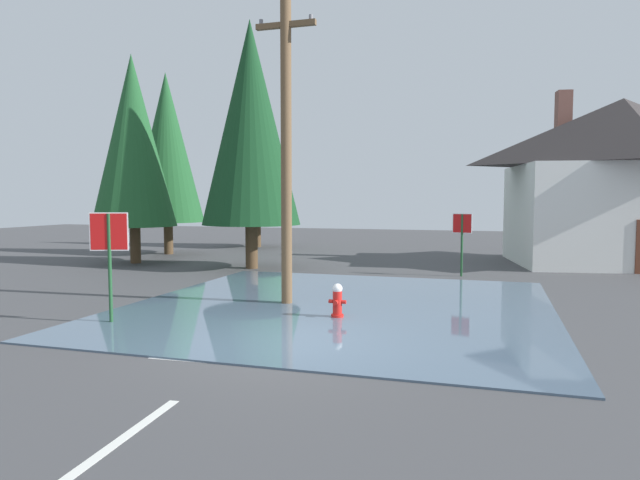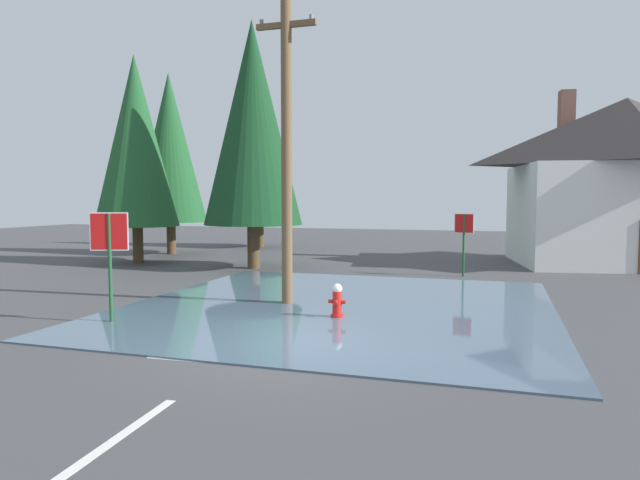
{
  "view_description": "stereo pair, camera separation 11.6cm",
  "coord_description": "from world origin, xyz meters",
  "px_view_note": "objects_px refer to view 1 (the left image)",
  "views": [
    {
      "loc": [
        3.87,
        -10.05,
        2.78
      ],
      "look_at": [
        -0.1,
        2.99,
        1.77
      ],
      "focal_mm": 31.71,
      "sensor_mm": 36.0,
      "label": 1
    },
    {
      "loc": [
        3.98,
        -10.01,
        2.78
      ],
      "look_at": [
        -0.1,
        2.99,
        1.77
      ],
      "focal_mm": 31.71,
      "sensor_mm": 36.0,
      "label": 2
    }
  ],
  "objects_px": {
    "utility_pole": "(286,149)",
    "stop_sign_far": "(462,232)",
    "pine_tree_short_left": "(133,141)",
    "pine_tree_tall_left": "(167,148)",
    "pine_tree_far_center": "(251,123)",
    "stop_sign_near": "(109,244)",
    "pine_tree_mid_left": "(256,155)",
    "house": "(621,179)",
    "fire_hydrant": "(337,301)"
  },
  "relations": [
    {
      "from": "stop_sign_far",
      "to": "house",
      "type": "relative_size",
      "value": 0.23
    },
    {
      "from": "stop_sign_near",
      "to": "utility_pole",
      "type": "bearing_deg",
      "value": 48.09
    },
    {
      "from": "utility_pole",
      "to": "house",
      "type": "distance_m",
      "value": 16.03
    },
    {
      "from": "pine_tree_short_left",
      "to": "pine_tree_far_center",
      "type": "height_order",
      "value": "pine_tree_far_center"
    },
    {
      "from": "pine_tree_short_left",
      "to": "utility_pole",
      "type": "bearing_deg",
      "value": -36.42
    },
    {
      "from": "utility_pole",
      "to": "stop_sign_far",
      "type": "relative_size",
      "value": 3.47
    },
    {
      "from": "pine_tree_mid_left",
      "to": "pine_tree_short_left",
      "type": "bearing_deg",
      "value": -101.43
    },
    {
      "from": "pine_tree_tall_left",
      "to": "pine_tree_short_left",
      "type": "relative_size",
      "value": 1.01
    },
    {
      "from": "stop_sign_far",
      "to": "pine_tree_mid_left",
      "type": "relative_size",
      "value": 0.25
    },
    {
      "from": "house",
      "to": "pine_tree_mid_left",
      "type": "relative_size",
      "value": 1.1
    },
    {
      "from": "pine_tree_mid_left",
      "to": "house",
      "type": "bearing_deg",
      "value": -11.43
    },
    {
      "from": "stop_sign_near",
      "to": "fire_hydrant",
      "type": "bearing_deg",
      "value": 22.91
    },
    {
      "from": "utility_pole",
      "to": "pine_tree_short_left",
      "type": "bearing_deg",
      "value": 143.58
    },
    {
      "from": "house",
      "to": "pine_tree_far_center",
      "type": "xyz_separation_m",
      "value": [
        -14.18,
        -5.59,
        2.12
      ]
    },
    {
      "from": "fire_hydrant",
      "to": "pine_tree_tall_left",
      "type": "distance_m",
      "value": 17.81
    },
    {
      "from": "utility_pole",
      "to": "pine_tree_short_left",
      "type": "xyz_separation_m",
      "value": [
        -9.53,
        7.03,
        1.15
      ]
    },
    {
      "from": "stop_sign_near",
      "to": "pine_tree_far_center",
      "type": "height_order",
      "value": "pine_tree_far_center"
    },
    {
      "from": "house",
      "to": "pine_tree_mid_left",
      "type": "height_order",
      "value": "pine_tree_mid_left"
    },
    {
      "from": "pine_tree_tall_left",
      "to": "pine_tree_far_center",
      "type": "relative_size",
      "value": 0.92
    },
    {
      "from": "stop_sign_far",
      "to": "pine_tree_mid_left",
      "type": "distance_m",
      "value": 15.39
    },
    {
      "from": "house",
      "to": "pine_tree_short_left",
      "type": "height_order",
      "value": "pine_tree_short_left"
    },
    {
      "from": "pine_tree_short_left",
      "to": "pine_tree_far_center",
      "type": "distance_m",
      "value": 5.57
    },
    {
      "from": "pine_tree_mid_left",
      "to": "pine_tree_far_center",
      "type": "distance_m",
      "value": 9.95
    },
    {
      "from": "utility_pole",
      "to": "pine_tree_far_center",
      "type": "xyz_separation_m",
      "value": [
        -3.98,
        6.76,
        1.64
      ]
    },
    {
      "from": "stop_sign_near",
      "to": "fire_hydrant",
      "type": "distance_m",
      "value": 5.26
    },
    {
      "from": "pine_tree_tall_left",
      "to": "pine_tree_short_left",
      "type": "distance_m",
      "value": 3.94
    },
    {
      "from": "stop_sign_near",
      "to": "house",
      "type": "distance_m",
      "value": 20.51
    },
    {
      "from": "stop_sign_near",
      "to": "pine_tree_tall_left",
      "type": "height_order",
      "value": "pine_tree_tall_left"
    },
    {
      "from": "fire_hydrant",
      "to": "pine_tree_tall_left",
      "type": "xyz_separation_m",
      "value": [
        -12.04,
        12.2,
        4.86
      ]
    },
    {
      "from": "stop_sign_far",
      "to": "pine_tree_tall_left",
      "type": "xyz_separation_m",
      "value": [
        -14.42,
        4.05,
        3.67
      ]
    },
    {
      "from": "pine_tree_short_left",
      "to": "pine_tree_far_center",
      "type": "xyz_separation_m",
      "value": [
        5.54,
        -0.27,
        0.49
      ]
    },
    {
      "from": "stop_sign_far",
      "to": "house",
      "type": "distance_m",
      "value": 8.45
    },
    {
      "from": "stop_sign_far",
      "to": "house",
      "type": "bearing_deg",
      "value": 42.19
    },
    {
      "from": "house",
      "to": "pine_tree_far_center",
      "type": "distance_m",
      "value": 15.39
    },
    {
      "from": "stop_sign_near",
      "to": "fire_hydrant",
      "type": "relative_size",
      "value": 3.03
    },
    {
      "from": "stop_sign_far",
      "to": "utility_pole",
      "type": "bearing_deg",
      "value": -121.03
    },
    {
      "from": "pine_tree_mid_left",
      "to": "stop_sign_near",
      "type": "bearing_deg",
      "value": -76.09
    },
    {
      "from": "pine_tree_tall_left",
      "to": "pine_tree_short_left",
      "type": "height_order",
      "value": "pine_tree_tall_left"
    },
    {
      "from": "pine_tree_tall_left",
      "to": "fire_hydrant",
      "type": "bearing_deg",
      "value": -45.38
    },
    {
      "from": "utility_pole",
      "to": "pine_tree_far_center",
      "type": "bearing_deg",
      "value": 120.51
    },
    {
      "from": "utility_pole",
      "to": "pine_tree_short_left",
      "type": "distance_m",
      "value": 11.89
    },
    {
      "from": "stop_sign_near",
      "to": "pine_tree_mid_left",
      "type": "distance_m",
      "value": 20.14
    },
    {
      "from": "fire_hydrant",
      "to": "pine_tree_far_center",
      "type": "height_order",
      "value": "pine_tree_far_center"
    },
    {
      "from": "pine_tree_tall_left",
      "to": "stop_sign_far",
      "type": "bearing_deg",
      "value": -15.7
    },
    {
      "from": "house",
      "to": "pine_tree_far_center",
      "type": "relative_size",
      "value": 1.02
    },
    {
      "from": "pine_tree_mid_left",
      "to": "pine_tree_far_center",
      "type": "xyz_separation_m",
      "value": [
        3.73,
        -9.21,
        0.46
      ]
    },
    {
      "from": "fire_hydrant",
      "to": "stop_sign_near",
      "type": "bearing_deg",
      "value": -157.09
    },
    {
      "from": "stop_sign_far",
      "to": "pine_tree_short_left",
      "type": "distance_m",
      "value": 14.11
    },
    {
      "from": "stop_sign_near",
      "to": "pine_tree_mid_left",
      "type": "height_order",
      "value": "pine_tree_mid_left"
    },
    {
      "from": "pine_tree_mid_left",
      "to": "pine_tree_short_left",
      "type": "distance_m",
      "value": 9.13
    }
  ]
}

